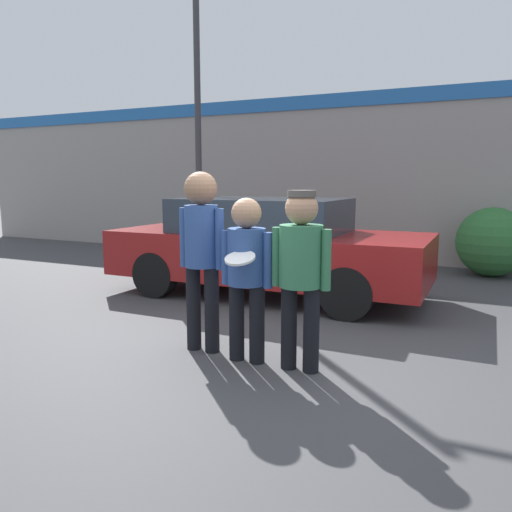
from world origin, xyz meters
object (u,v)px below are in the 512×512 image
(person_middle_with_frisbee, at_px, (246,266))
(person_left, at_px, (202,244))
(street_lamp, at_px, (208,77))
(parked_car_near, at_px, (266,246))
(person_right, at_px, (301,263))
(shrub, at_px, (492,242))

(person_middle_with_frisbee, bearing_deg, person_left, 170.78)
(street_lamp, bearing_deg, parked_car_near, -37.82)
(person_left, bearing_deg, person_right, -4.47)
(person_right, xyz_separation_m, parked_car_near, (-1.56, 2.71, -0.25))
(person_middle_with_frisbee, xyz_separation_m, street_lamp, (-2.83, 4.13, 2.71))
(person_middle_with_frisbee, relative_size, parked_car_near, 0.33)
(person_middle_with_frisbee, height_order, shrub, person_middle_with_frisbee)
(street_lamp, height_order, shrub, street_lamp)
(street_lamp, bearing_deg, shrub, 19.45)
(person_left, distance_m, street_lamp, 5.29)
(person_right, height_order, street_lamp, street_lamp)
(person_left, xyz_separation_m, person_right, (1.10, -0.09, -0.11))
(street_lamp, xyz_separation_m, shrub, (4.98, 1.76, -3.02))
(person_left, bearing_deg, parked_car_near, 99.86)
(person_middle_with_frisbee, height_order, street_lamp, street_lamp)
(person_left, relative_size, street_lamp, 0.31)
(person_right, height_order, parked_car_near, person_right)
(parked_car_near, distance_m, shrub, 4.47)
(parked_car_near, height_order, shrub, parked_car_near)
(shrub, bearing_deg, person_right, -105.15)
(person_left, height_order, person_middle_with_frisbee, person_left)
(person_left, xyz_separation_m, person_middle_with_frisbee, (0.55, -0.09, -0.17))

